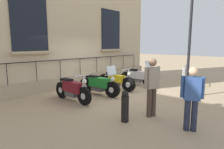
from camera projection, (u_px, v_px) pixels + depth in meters
name	position (u px, v px, depth m)	size (l,w,h in m)	color
ground_plane	(111.00, 92.00, 8.31)	(60.00, 60.00, 0.00)	tan
motorcycle_maroon	(72.00, 90.00, 6.97)	(1.99, 0.60, 1.03)	black
motorcycle_green	(99.00, 85.00, 7.82)	(1.99, 0.69, 1.25)	black
motorcycle_yellow	(116.00, 81.00, 8.79)	(2.08, 0.62, 1.01)	black
motorcycle_silver	(138.00, 77.00, 9.63)	(1.96, 0.66, 1.31)	black
lamppost	(191.00, 17.00, 7.06)	(0.31, 1.01, 4.79)	black
crowd_barrier	(185.00, 75.00, 9.60)	(0.62, 1.97, 1.05)	#B7B7BF
bollard	(125.00, 106.00, 5.12)	(0.21, 0.21, 0.86)	black
pedestrian_standing	(152.00, 84.00, 5.42)	(0.33, 0.51, 1.69)	#47382D
pedestrian_walking	(192.00, 96.00, 4.51)	(0.48, 0.36, 1.56)	#23283D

